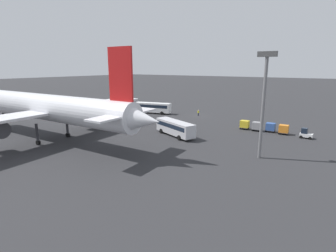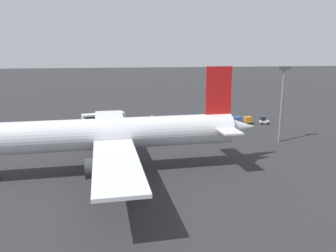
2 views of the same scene
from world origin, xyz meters
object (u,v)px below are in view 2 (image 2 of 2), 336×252
worker_person (152,117)px  cargo_cart_yellow (218,121)px  baggage_tug (264,121)px  cargo_cart_grey (228,121)px  shuttle_bus_near (104,118)px  shuttle_bus_far (193,132)px  cargo_cart_blue (237,120)px  airplane (102,135)px  cargo_cart_orange (248,120)px

worker_person → cargo_cart_yellow: size_ratio=0.84×
baggage_tug → cargo_cart_grey: baggage_tug is taller
shuttle_bus_near → cargo_cart_yellow: 31.14m
shuttle_bus_far → baggage_tug: bearing=-128.0°
shuttle_bus_near → cargo_cart_blue: size_ratio=5.67×
cargo_cart_yellow → baggage_tug: bearing=176.9°
baggage_tug → worker_person: size_ratio=1.42×
airplane → baggage_tug: 52.67m
cargo_cart_blue → baggage_tug: bearing=169.9°
cargo_cart_orange → cargo_cart_blue: (2.85, -0.50, 0.00)m
shuttle_bus_far → cargo_cart_grey: 19.25m
shuttle_bus_far → cargo_cart_blue: bearing=-115.5°
baggage_tug → cargo_cart_orange: bearing=-6.7°
shuttle_bus_near → baggage_tug: shuttle_bus_near is taller
baggage_tug → shuttle_bus_far: bearing=33.2°
worker_person → cargo_cart_yellow: bearing=151.5°
shuttle_bus_far → cargo_cart_orange: size_ratio=5.36×
shuttle_bus_far → worker_person: size_ratio=6.35×
cargo_cart_blue → cargo_cart_yellow: (5.70, 0.59, 0.00)m
shuttle_bus_near → cargo_cart_blue: shuttle_bus_near is taller
airplane → cargo_cart_grey: (-32.65, -30.91, -5.32)m
worker_person → cargo_cart_orange: size_ratio=0.84×
cargo_cart_orange → cargo_cart_yellow: (8.55, 0.09, 0.00)m
baggage_tug → cargo_cart_yellow: (12.93, -0.69, 0.25)m
airplane → cargo_cart_blue: size_ratio=26.44×
shuttle_bus_near → shuttle_bus_far: size_ratio=1.06×
cargo_cart_blue → shuttle_bus_far: bearing=42.3°
airplane → baggage_tug: airplane is taller
baggage_tug → cargo_cart_blue: 7.35m
baggage_tug → cargo_cart_grey: size_ratio=1.20×
baggage_tug → worker_person: (29.94, -9.92, -0.07)m
airplane → baggage_tug: size_ratio=22.02×
shuttle_bus_far → cargo_cart_grey: size_ratio=5.36×
airplane → cargo_cart_orange: size_ratio=26.44×
shuttle_bus_far → baggage_tug: size_ratio=4.46×
shuttle_bus_near → worker_person: (-13.73, -4.34, -1.12)m
cargo_cart_orange → worker_person: bearing=-19.7°
shuttle_bus_near → worker_person: bearing=-176.6°
worker_person → cargo_cart_blue: size_ratio=0.84×
shuttle_bus_near → cargo_cart_grey: shuttle_bus_near is taller
shuttle_bus_near → baggage_tug: 44.04m
shuttle_bus_far → cargo_cart_blue: 21.75m
airplane → cargo_cart_blue: bearing=-140.7°
shuttle_bus_far → cargo_cart_blue: (-16.08, -14.62, -0.70)m
airplane → cargo_cart_grey: 45.27m
baggage_tug → cargo_cart_grey: (10.08, -0.63, 0.25)m
shuttle_bus_far → cargo_cart_orange: 23.63m
cargo_cart_blue → worker_person: bearing=-20.8°
cargo_cart_yellow → shuttle_bus_far: bearing=53.5°
cargo_cart_blue → cargo_cart_grey: (2.85, 0.65, 0.00)m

